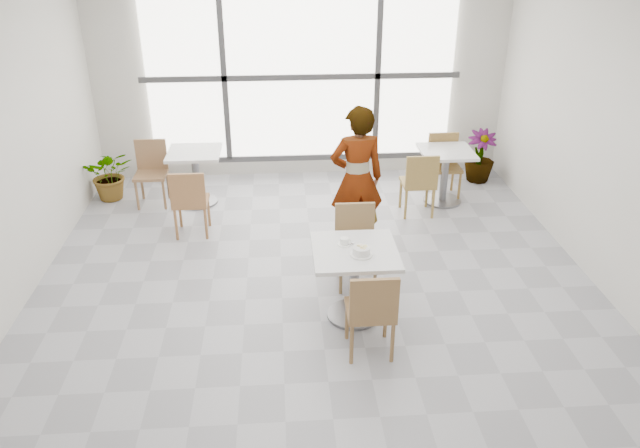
{
  "coord_description": "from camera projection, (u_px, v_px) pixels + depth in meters",
  "views": [
    {
      "loc": [
        -0.36,
        -5.35,
        3.53
      ],
      "look_at": [
        0.0,
        -0.3,
        1.0
      ],
      "focal_mm": 34.31,
      "sensor_mm": 36.0,
      "label": 1
    }
  ],
  "objects": [
    {
      "name": "wall_back",
      "position": [
        301.0,
        76.0,
        8.82
      ],
      "size": [
        6.0,
        0.0,
        6.0
      ],
      "primitive_type": "plane",
      "rotation": [
        1.57,
        0.0,
        0.0
      ],
      "color": "silver",
      "rests_on": "ground"
    },
    {
      "name": "person",
      "position": [
        357.0,
        179.0,
        7.0
      ],
      "size": [
        0.68,
        0.49,
        1.72
      ],
      "primitive_type": "imported",
      "rotation": [
        0.0,
        0.0,
        3.27
      ],
      "color": "black",
      "rests_on": "ground"
    },
    {
      "name": "chair_near",
      "position": [
        372.0,
        309.0,
        5.3
      ],
      "size": [
        0.42,
        0.42,
        0.87
      ],
      "rotation": [
        0.0,
        0.0,
        3.14
      ],
      "color": "olive",
      "rests_on": "ground"
    },
    {
      "name": "bg_table_right",
      "position": [
        445.0,
        169.0,
        8.31
      ],
      "size": [
        0.7,
        0.7,
        0.75
      ],
      "color": "silver",
      "rests_on": "ground"
    },
    {
      "name": "plant_left",
      "position": [
        110.0,
        174.0,
        8.46
      ],
      "size": [
        0.73,
        0.66,
        0.73
      ],
      "primitive_type": "imported",
      "rotation": [
        0.0,
        0.0,
        0.15
      ],
      "color": "#3A773C",
      "rests_on": "ground"
    },
    {
      "name": "chair_far",
      "position": [
        356.0,
        239.0,
        6.46
      ],
      "size": [
        0.42,
        0.42,
        0.87
      ],
      "color": "#97754A",
      "rests_on": "ground"
    },
    {
      "name": "bg_chair_left_far",
      "position": [
        151.0,
        168.0,
        8.3
      ],
      "size": [
        0.42,
        0.42,
        0.87
      ],
      "color": "#916946",
      "rests_on": "ground"
    },
    {
      "name": "bg_chair_right_far",
      "position": [
        444.0,
        161.0,
        8.55
      ],
      "size": [
        0.42,
        0.42,
        0.87
      ],
      "color": "olive",
      "rests_on": "ground"
    },
    {
      "name": "bg_chair_left_near",
      "position": [
        190.0,
        199.0,
        7.38
      ],
      "size": [
        0.42,
        0.42,
        0.87
      ],
      "rotation": [
        0.0,
        0.0,
        3.14
      ],
      "color": "#A16B40",
      "rests_on": "ground"
    },
    {
      "name": "oatmeal_bowl",
      "position": [
        361.0,
        251.0,
        5.62
      ],
      "size": [
        0.21,
        0.21,
        0.09
      ],
      "color": "white",
      "rests_on": "main_table"
    },
    {
      "name": "bg_table_left",
      "position": [
        196.0,
        170.0,
        8.27
      ],
      "size": [
        0.7,
        0.7,
        0.75
      ],
      "color": "silver",
      "rests_on": "ground"
    },
    {
      "name": "plant_right",
      "position": [
        480.0,
        156.0,
        9.03
      ],
      "size": [
        0.48,
        0.48,
        0.77
      ],
      "primitive_type": "imported",
      "rotation": [
        0.0,
        0.0,
        -0.11
      ],
      "color": "#5D894F",
      "rests_on": "ground"
    },
    {
      "name": "bg_chair_right_near",
      "position": [
        419.0,
        180.0,
        7.9
      ],
      "size": [
        0.42,
        0.42,
        0.87
      ],
      "rotation": [
        0.0,
        0.0,
        3.14
      ],
      "color": "olive",
      "rests_on": "ground"
    },
    {
      "name": "wall_right",
      "position": [
        627.0,
        154.0,
        5.89
      ],
      "size": [
        0.0,
        7.0,
        7.0
      ],
      "primitive_type": "plane",
      "rotation": [
        1.57,
        0.0,
        -1.57
      ],
      "color": "silver",
      "rests_on": "ground"
    },
    {
      "name": "coffee_cup",
      "position": [
        345.0,
        242.0,
        5.81
      ],
      "size": [
        0.16,
        0.13,
        0.07
      ],
      "color": "white",
      "rests_on": "main_table"
    },
    {
      "name": "window",
      "position": [
        301.0,
        77.0,
        8.77
      ],
      "size": [
        4.6,
        0.07,
        2.52
      ],
      "color": "white",
      "rests_on": "ground"
    },
    {
      "name": "main_table",
      "position": [
        354.0,
        270.0,
        5.84
      ],
      "size": [
        0.8,
        0.8,
        0.75
      ],
      "color": "silver",
      "rests_on": "ground"
    },
    {
      "name": "floor",
      "position": [
        318.0,
        297.0,
        6.37
      ],
      "size": [
        7.0,
        7.0,
        0.0
      ],
      "primitive_type": "plane",
      "color": "#9E9EA5",
      "rests_on": "ground"
    }
  ]
}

